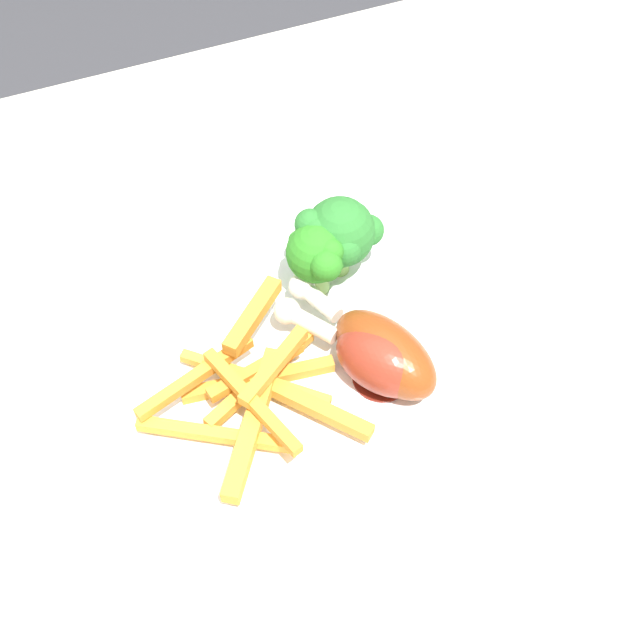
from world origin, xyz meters
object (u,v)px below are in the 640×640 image
Objects in this scene: dinner_plate at (320,341)px; chicken_drumstick_far at (375,357)px; dining_table at (299,463)px; broccoli_floret_middle at (318,253)px; chicken_drumstick_near at (380,350)px; fork at (379,93)px; broccoli_floret_front at (338,234)px; carrot_fries_pile at (255,387)px.

dinner_plate is 0.06m from chicken_drumstick_far.
dining_table is 0.18m from broccoli_floret_middle.
fork is at bearing -115.53° from chicken_drumstick_near.
dining_table is 16.74× the size of broccoli_floret_middle.
chicken_drumstick_near is 0.01m from chicken_drumstick_far.
chicken_drumstick_far is (0.01, 0.09, -0.02)m from broccoli_floret_front.
broccoli_floret_front reaches higher than dinner_plate.
dinner_plate is 0.07m from carrot_fries_pile.
dining_table is at bearing -9.28° from chicken_drumstick_near.
chicken_drumstick_far is at bearing 94.37° from broccoli_floret_middle.
broccoli_floret_front is 0.02m from broccoli_floret_middle.
carrot_fries_pile is 1.24× the size of chicken_drumstick_far.
broccoli_floret_middle is 0.46× the size of chicken_drumstick_near.
broccoli_floret_front is 0.10m from chicken_drumstick_far.
broccoli_floret_middle reaches higher than fork.
chicken_drumstick_near is 1.16× the size of chicken_drumstick_far.
broccoli_floret_front reaches higher than carrot_fries_pile.
chicken_drumstick_near is at bearing 170.72° from dining_table.
dining_table is 7.71× the size of chicken_drumstick_near.
fork is at bearing -123.37° from broccoli_floret_front.
fork is (-0.13, -0.19, -0.05)m from broccoli_floret_front.
broccoli_floret_middle is (-0.02, -0.04, 0.05)m from dinner_plate.
dining_table is 0.35m from fork.
dining_table is 0.20m from broccoli_floret_front.
chicken_drumstick_near reaches higher than fork.
dining_table is 0.14m from carrot_fries_pile.
broccoli_floret_front is 0.50× the size of chicken_drumstick_near.
carrot_fries_pile is at bearing 4.69° from dining_table.
carrot_fries_pile is at bearing -70.25° from fork.
carrot_fries_pile is 1.07× the size of chicken_drumstick_near.
dining_table is 5.43× the size of fork.
fork is at bearing -125.28° from dining_table.
fork is (-0.22, -0.27, -0.03)m from carrot_fries_pile.
chicken_drumstick_near is 0.31m from fork.
dining_table is 8.97× the size of chicken_drumstick_far.
broccoli_floret_front is 0.58× the size of chicken_drumstick_far.
dinner_plate is at bearing 54.95° from broccoli_floret_front.
broccoli_floret_middle is (0.02, 0.01, -0.00)m from broccoli_floret_front.
dinner_plate is 2.55× the size of chicken_drumstick_far.
broccoli_floret_front is (-0.07, -0.08, 0.16)m from dining_table.
chicken_drumstick_far is (0.01, 0.00, -0.00)m from chicken_drumstick_near.
broccoli_floret_middle reaches higher than dinner_plate.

